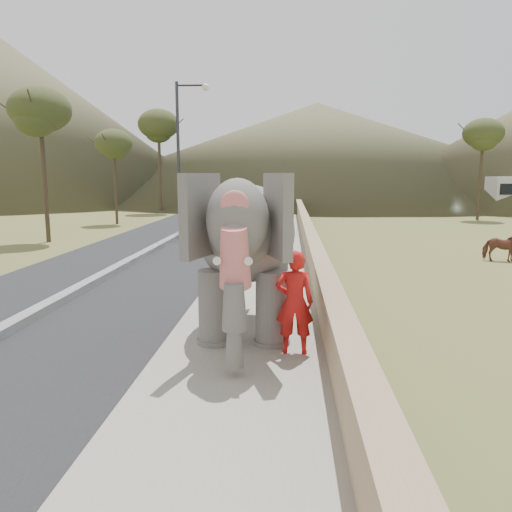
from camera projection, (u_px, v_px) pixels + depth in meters
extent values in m
plane|color=olive|center=(242.00, 356.00, 9.11)|extent=(160.00, 160.00, 0.00)
cube|color=black|center=(137.00, 260.00, 19.28)|extent=(7.00, 120.00, 0.03)
cube|color=black|center=(137.00, 257.00, 19.26)|extent=(0.35, 120.00, 0.22)
cube|color=#9E9687|center=(266.00, 260.00, 18.94)|extent=(3.00, 120.00, 0.15)
cube|color=tan|center=(310.00, 248.00, 18.76)|extent=(0.30, 120.00, 1.10)
cylinder|color=#2F2F34|center=(179.00, 161.00, 26.25)|extent=(0.16, 0.16, 8.00)
cylinder|color=#2F2F34|center=(192.00, 85.00, 25.58)|extent=(1.60, 0.10, 0.10)
sphere|color=#FFF2CC|center=(206.00, 87.00, 25.55)|extent=(0.36, 0.36, 0.36)
cylinder|color=#2D2D33|center=(186.00, 219.00, 25.93)|extent=(0.08, 0.08, 2.00)
cube|color=#C46A12|center=(186.00, 198.00, 25.75)|extent=(0.60, 0.05, 0.60)
imported|color=brown|center=(502.00, 247.00, 18.88)|extent=(1.46, 0.96, 1.13)
imported|color=#B5B5BC|center=(470.00, 204.00, 43.54)|extent=(4.54, 2.90, 1.44)
cone|color=brown|center=(317.00, 150.00, 76.58)|extent=(80.00, 80.00, 14.00)
imported|color=red|center=(294.00, 302.00, 8.72)|extent=(0.67, 0.44, 1.84)
imported|color=maroon|center=(245.00, 211.00, 39.24)|extent=(0.98, 1.67, 0.83)
imported|color=black|center=(231.00, 203.00, 39.22)|extent=(0.88, 0.77, 1.54)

